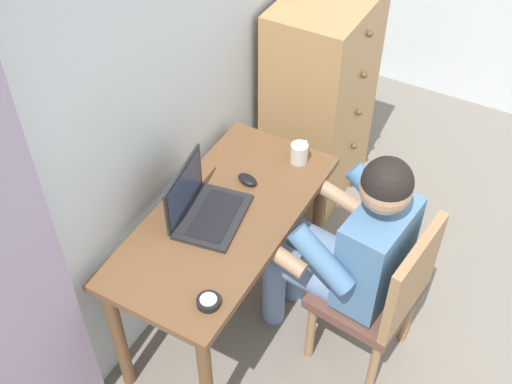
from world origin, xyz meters
The scene contains 9 objects.
wall_back centered at (0.00, 2.20, 1.25)m, with size 4.80×0.05×2.50m, color silver.
desk centered at (-0.22, 1.85, 0.61)m, with size 1.16×0.56×0.73m.
dresser centered at (0.91, 1.92, 0.59)m, with size 0.63×0.47×1.19m.
chair centered at (-0.08, 1.16, 0.48)m, with size 0.46×0.45×0.86m.
person_seated centered at (-0.06, 1.34, 0.66)m, with size 0.57×0.61×1.18m.
laptop centered at (-0.26, 1.92, 0.78)m, with size 0.38×0.30×0.24m.
computer_mouse centered at (0.01, 1.87, 0.75)m, with size 0.06×0.10×0.03m, color black.
desk_clock centered at (-0.64, 1.66, 0.75)m, with size 0.09×0.09×0.03m.
coffee_mug centered at (0.25, 1.73, 0.78)m, with size 0.12×0.08×0.09m.
Camera 1 is at (-1.79, 0.82, 2.67)m, focal length 44.84 mm.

